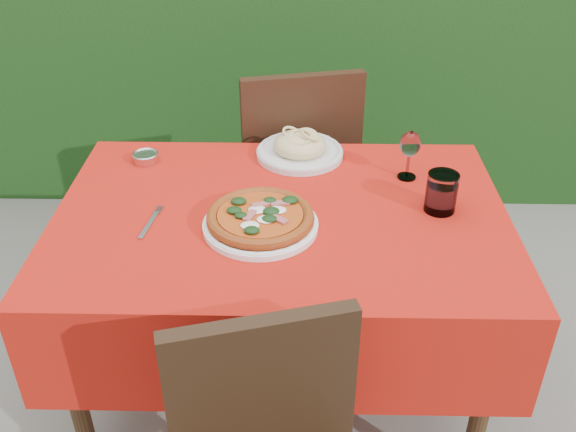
{
  "coord_description": "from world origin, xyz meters",
  "views": [
    {
      "loc": [
        0.05,
        -1.5,
        1.71
      ],
      "look_at": [
        0.02,
        -0.05,
        0.77
      ],
      "focal_mm": 40.0,
      "sensor_mm": 36.0,
      "label": 1
    }
  ],
  "objects_px": {
    "water_glass": "(441,194)",
    "wine_glass": "(410,146)",
    "pasta_plate": "(300,148)",
    "fork": "(149,225)",
    "pizza_plate": "(260,219)",
    "steel_ramekin": "(146,158)",
    "chair_far": "(296,167)"
  },
  "relations": [
    {
      "from": "chair_far",
      "to": "water_glass",
      "type": "relative_size",
      "value": 8.34
    },
    {
      "from": "pizza_plate",
      "to": "steel_ramekin",
      "type": "bearing_deg",
      "value": 136.28
    },
    {
      "from": "pasta_plate",
      "to": "steel_ramekin",
      "type": "bearing_deg",
      "value": -173.94
    },
    {
      "from": "pizza_plate",
      "to": "steel_ramekin",
      "type": "relative_size",
      "value": 4.12
    },
    {
      "from": "chair_far",
      "to": "wine_glass",
      "type": "relative_size",
      "value": 6.17
    },
    {
      "from": "steel_ramekin",
      "to": "pizza_plate",
      "type": "bearing_deg",
      "value": -43.72
    },
    {
      "from": "water_glass",
      "to": "fork",
      "type": "relative_size",
      "value": 0.64
    },
    {
      "from": "water_glass",
      "to": "pasta_plate",
      "type": "bearing_deg",
      "value": 140.82
    },
    {
      "from": "pizza_plate",
      "to": "water_glass",
      "type": "distance_m",
      "value": 0.5
    },
    {
      "from": "fork",
      "to": "wine_glass",
      "type": "bearing_deg",
      "value": 29.51
    },
    {
      "from": "pizza_plate",
      "to": "wine_glass",
      "type": "distance_m",
      "value": 0.52
    },
    {
      "from": "wine_glass",
      "to": "steel_ramekin",
      "type": "distance_m",
      "value": 0.82
    },
    {
      "from": "chair_far",
      "to": "wine_glass",
      "type": "height_order",
      "value": "chair_far"
    },
    {
      "from": "pasta_plate",
      "to": "water_glass",
      "type": "bearing_deg",
      "value": -39.18
    },
    {
      "from": "steel_ramekin",
      "to": "fork",
      "type": "bearing_deg",
      "value": -77.28
    },
    {
      "from": "water_glass",
      "to": "steel_ramekin",
      "type": "relative_size",
      "value": 1.51
    },
    {
      "from": "chair_far",
      "to": "steel_ramekin",
      "type": "relative_size",
      "value": 12.63
    },
    {
      "from": "pasta_plate",
      "to": "fork",
      "type": "relative_size",
      "value": 1.56
    },
    {
      "from": "pizza_plate",
      "to": "chair_far",
      "type": "bearing_deg",
      "value": 82.97
    },
    {
      "from": "fork",
      "to": "steel_ramekin",
      "type": "distance_m",
      "value": 0.37
    },
    {
      "from": "pizza_plate",
      "to": "steel_ramekin",
      "type": "distance_m",
      "value": 0.53
    },
    {
      "from": "pizza_plate",
      "to": "fork",
      "type": "distance_m",
      "value": 0.3
    },
    {
      "from": "chair_far",
      "to": "water_glass",
      "type": "xyz_separation_m",
      "value": [
        0.41,
        -0.62,
        0.26
      ]
    },
    {
      "from": "pasta_plate",
      "to": "fork",
      "type": "xyz_separation_m",
      "value": [
        -0.4,
        -0.42,
        -0.03
      ]
    },
    {
      "from": "pizza_plate",
      "to": "pasta_plate",
      "type": "distance_m",
      "value": 0.43
    },
    {
      "from": "water_glass",
      "to": "fork",
      "type": "bearing_deg",
      "value": -173.02
    },
    {
      "from": "wine_glass",
      "to": "steel_ramekin",
      "type": "bearing_deg",
      "value": 174.07
    },
    {
      "from": "water_glass",
      "to": "wine_glass",
      "type": "height_order",
      "value": "wine_glass"
    },
    {
      "from": "pizza_plate",
      "to": "water_glass",
      "type": "bearing_deg",
      "value": 11.45
    },
    {
      "from": "wine_glass",
      "to": "steel_ramekin",
      "type": "height_order",
      "value": "wine_glass"
    },
    {
      "from": "chair_far",
      "to": "pizza_plate",
      "type": "xyz_separation_m",
      "value": [
        -0.09,
        -0.72,
        0.23
      ]
    },
    {
      "from": "chair_far",
      "to": "fork",
      "type": "relative_size",
      "value": 5.31
    }
  ]
}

